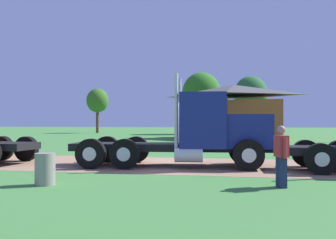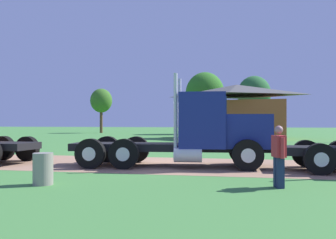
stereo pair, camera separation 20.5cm
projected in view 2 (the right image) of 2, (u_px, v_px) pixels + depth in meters
ground_plane at (158, 164)px, 14.95m from camera, size 200.00×200.00×0.00m
dirt_track at (158, 164)px, 14.95m from camera, size 120.00×5.68×0.01m
truck_foreground_white at (201, 132)px, 14.26m from camera, size 7.83×3.13×3.48m
visitor_walking_mid at (279, 154)px, 9.70m from camera, size 0.36×0.62×1.61m
steel_barrel at (43, 169)px, 10.14m from camera, size 0.54×0.54×0.86m
shed_building at (236, 113)px, 38.06m from camera, size 10.96×8.25×5.50m
tree_left at (101, 101)px, 57.14m from camera, size 3.34×3.34×6.79m
tree_mid at (205, 94)px, 51.61m from camera, size 5.35×5.35×8.57m
tree_right at (254, 94)px, 45.80m from camera, size 4.06×4.06×7.34m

